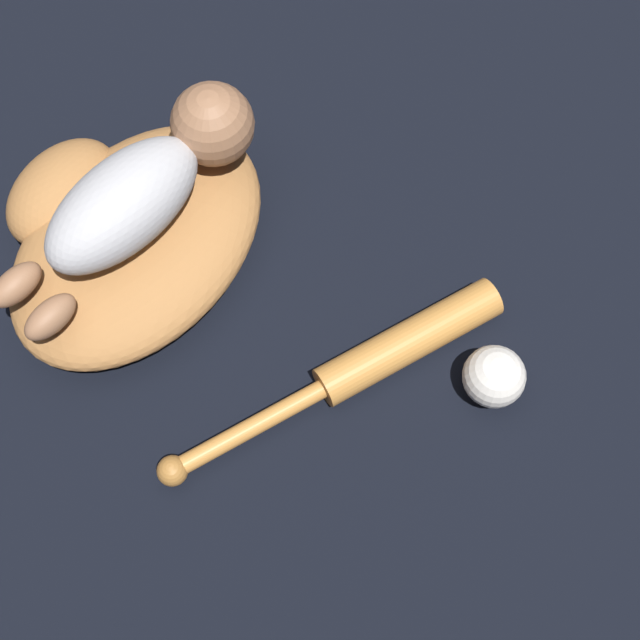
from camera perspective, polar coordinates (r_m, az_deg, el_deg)
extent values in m
plane|color=black|center=(1.16, -10.21, 3.75)|extent=(6.00, 6.00, 0.00)
ellipsoid|color=#A8703D|center=(1.13, -11.57, 4.92)|extent=(0.41, 0.31, 0.09)
ellipsoid|color=#A8703D|center=(1.18, -16.10, 7.83)|extent=(0.18, 0.14, 0.09)
ellipsoid|color=#B2B2B7|center=(1.05, -12.51, 7.23)|extent=(0.24, 0.16, 0.09)
sphere|color=#936647|center=(1.09, -6.89, 12.34)|extent=(0.10, 0.10, 0.10)
ellipsoid|color=#936647|center=(1.07, -18.88, 2.15)|extent=(0.08, 0.05, 0.04)
ellipsoid|color=#936647|center=(1.04, -16.88, 0.19)|extent=(0.08, 0.05, 0.04)
cylinder|color=#C6843D|center=(1.07, 5.71, -1.37)|extent=(0.23, 0.18, 0.05)
cylinder|color=#C6843D|center=(1.04, -4.58, -6.96)|extent=(0.17, 0.13, 0.02)
sphere|color=#A97034|center=(1.04, -9.43, -9.50)|extent=(0.04, 0.04, 0.04)
sphere|color=white|center=(1.06, 11.07, -3.57)|extent=(0.07, 0.07, 0.07)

